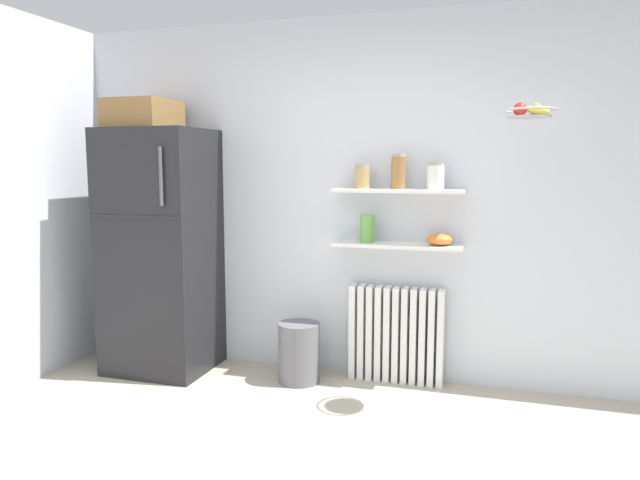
% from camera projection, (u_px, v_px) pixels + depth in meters
% --- Properties ---
extents(ground_plane, '(7.04, 7.04, 0.00)m').
position_uv_depth(ground_plane, '(288.00, 472.00, 2.99)').
color(ground_plane, '#B2A893').
extents(back_wall, '(7.04, 0.10, 2.60)m').
position_uv_depth(back_wall, '(360.00, 200.00, 4.29)').
color(back_wall, silver).
rests_on(back_wall, ground_plane).
extents(refrigerator, '(0.74, 0.67, 2.03)m').
position_uv_depth(refrigerator, '(160.00, 245.00, 4.41)').
color(refrigerator, black).
rests_on(refrigerator, ground_plane).
extents(radiator, '(0.67, 0.12, 0.69)m').
position_uv_depth(radiator, '(396.00, 335.00, 4.20)').
color(radiator, white).
rests_on(radiator, ground_plane).
extents(wall_shelf_lower, '(0.90, 0.22, 0.02)m').
position_uv_depth(wall_shelf_lower, '(397.00, 245.00, 4.09)').
color(wall_shelf_lower, white).
extents(wall_shelf_upper, '(0.90, 0.22, 0.02)m').
position_uv_depth(wall_shelf_upper, '(398.00, 191.00, 4.04)').
color(wall_shelf_upper, white).
extents(storage_jar_0, '(0.11, 0.11, 0.17)m').
position_uv_depth(storage_jar_0, '(362.00, 177.00, 4.10)').
color(storage_jar_0, tan).
rests_on(storage_jar_0, wall_shelf_upper).
extents(storage_jar_1, '(0.10, 0.10, 0.24)m').
position_uv_depth(storage_jar_1, '(398.00, 172.00, 4.03)').
color(storage_jar_1, olive).
rests_on(storage_jar_1, wall_shelf_upper).
extents(storage_jar_2, '(0.12, 0.12, 0.18)m').
position_uv_depth(storage_jar_2, '(436.00, 176.00, 3.95)').
color(storage_jar_2, silver).
rests_on(storage_jar_2, wall_shelf_upper).
extents(vase, '(0.10, 0.10, 0.20)m').
position_uv_depth(vase, '(367.00, 229.00, 4.14)').
color(vase, '#66A84C').
rests_on(vase, wall_shelf_lower).
extents(shelf_bowl, '(0.18, 0.18, 0.08)m').
position_uv_depth(shelf_bowl, '(439.00, 239.00, 4.00)').
color(shelf_bowl, orange).
rests_on(shelf_bowl, wall_shelf_lower).
extents(trash_bin, '(0.30, 0.30, 0.43)m').
position_uv_depth(trash_bin, '(299.00, 352.00, 4.21)').
color(trash_bin, slate).
rests_on(trash_bin, ground_plane).
extents(hanging_fruit_basket, '(0.31, 0.31, 0.09)m').
position_uv_depth(hanging_fruit_basket, '(530.00, 111.00, 3.39)').
color(hanging_fruit_basket, '#B2B2B7').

